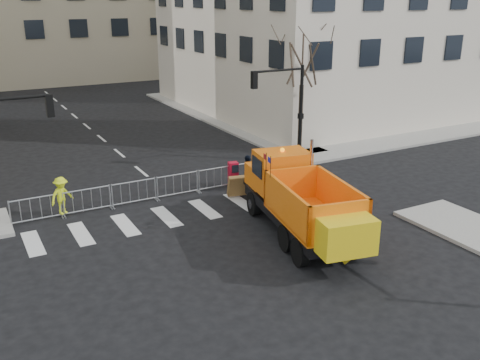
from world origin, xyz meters
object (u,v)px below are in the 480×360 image
newspaper_box (233,173)px  worker (62,196)px  plow_truck (301,199)px  cop_b (285,183)px  cop_a (281,177)px  cop_c (248,173)px

newspaper_box → worker: bearing=-169.5°
plow_truck → cop_b: 3.94m
cop_a → newspaper_box: size_ratio=1.58×
cop_c → newspaper_box: bearing=-116.1°
cop_a → worker: size_ratio=1.07×
worker → newspaper_box: size_ratio=1.47×
plow_truck → worker: (-7.66, 6.44, -0.60)m
plow_truck → worker: size_ratio=5.75×
cop_c → worker: (-8.42, 1.01, 0.06)m
cop_c → newspaper_box: cop_c is taller
cop_c → plow_truck: bearing=36.6°
cop_a → newspaper_box: bearing=-84.4°
plow_truck → cop_c: size_ratio=5.18×
plow_truck → cop_c: (0.75, 5.43, -0.66)m
plow_truck → cop_b: bearing=-13.7°
cop_b → cop_c: (-0.85, 1.91, 0.07)m
cop_a → newspaper_box: (-1.44, 2.02, -0.17)m
cop_b → worker: worker is taller
worker → cop_c: bearing=-32.3°
newspaper_box → plow_truck: bearing=-82.6°
worker → newspaper_box: (8.10, -0.12, -0.26)m
plow_truck → cop_a: (1.88, 4.30, -0.69)m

